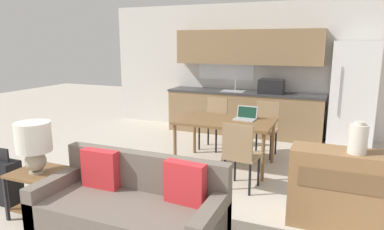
# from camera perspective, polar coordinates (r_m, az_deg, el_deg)

# --- Properties ---
(wall_back) EXTENTS (6.40, 0.07, 2.70)m
(wall_back) POSITION_cam_1_polar(r_m,az_deg,el_deg) (7.44, 9.35, 7.69)
(wall_back) COLOR silver
(wall_back) RESTS_ON ground_plane
(kitchen_counter) EXTENTS (3.21, 0.65, 2.15)m
(kitchen_counter) POSITION_cam_1_polar(r_m,az_deg,el_deg) (7.20, 8.79, 3.48)
(kitchen_counter) COLOR #8E704C
(kitchen_counter) RESTS_ON ground_plane
(refrigerator) EXTENTS (0.76, 0.71, 1.92)m
(refrigerator) POSITION_cam_1_polar(r_m,az_deg,el_deg) (6.91, 25.14, 3.11)
(refrigerator) COLOR white
(refrigerator) RESTS_ON ground_plane
(dining_table) EXTENTS (1.46, 0.91, 0.73)m
(dining_table) POSITION_cam_1_polar(r_m,az_deg,el_deg) (5.27, 5.55, -1.49)
(dining_table) COLOR brown
(dining_table) RESTS_ON ground_plane
(couch) EXTENTS (1.81, 0.80, 0.82)m
(couch) POSITION_cam_1_polar(r_m,az_deg,el_deg) (3.48, -9.90, -14.90)
(couch) COLOR #3D2D1E
(couch) RESTS_ON ground_plane
(side_table) EXTENTS (0.51, 0.51, 0.52)m
(side_table) POSITION_cam_1_polar(r_m,az_deg,el_deg) (4.21, -24.12, -10.62)
(side_table) COLOR brown
(side_table) RESTS_ON ground_plane
(table_lamp) EXTENTS (0.37, 0.37, 0.56)m
(table_lamp) POSITION_cam_1_polar(r_m,az_deg,el_deg) (4.00, -24.87, -4.14)
(table_lamp) COLOR #B2A893
(table_lamp) RESTS_ON side_table
(credenza) EXTENTS (0.96, 0.40, 0.83)m
(credenza) POSITION_cam_1_polar(r_m,az_deg,el_deg) (3.89, 23.14, -11.30)
(credenza) COLOR olive
(credenza) RESTS_ON ground_plane
(vase) EXTENTS (0.18, 0.18, 0.32)m
(vase) POSITION_cam_1_polar(r_m,az_deg,el_deg) (3.69, 25.94, -3.56)
(vase) COLOR beige
(vase) RESTS_ON credenza
(dining_chair_far_left) EXTENTS (0.48, 0.48, 0.91)m
(dining_chair_far_left) POSITION_cam_1_polar(r_m,az_deg,el_deg) (6.19, 3.70, -0.94)
(dining_chair_far_left) COLOR #997A56
(dining_chair_far_left) RESTS_ON ground_plane
(dining_chair_far_right) EXTENTS (0.45, 0.45, 0.91)m
(dining_chair_far_right) POSITION_cam_1_polar(r_m,az_deg,el_deg) (5.94, 12.10, -1.76)
(dining_chair_far_right) COLOR #997A56
(dining_chair_far_right) RESTS_ON ground_plane
(dining_chair_near_right) EXTENTS (0.47, 0.47, 0.91)m
(dining_chair_near_right) POSITION_cam_1_polar(r_m,az_deg,el_deg) (4.45, 8.10, -6.25)
(dining_chair_near_right) COLOR #997A56
(dining_chair_near_right) RESTS_ON ground_plane
(laptop) EXTENTS (0.34, 0.28, 0.20)m
(laptop) POSITION_cam_1_polar(r_m,az_deg,el_deg) (5.34, 8.94, -0.20)
(laptop) COLOR #B7BABC
(laptop) RESTS_ON dining_table
(suitcase) EXTENTS (0.37, 0.22, 0.68)m
(suitcase) POSITION_cam_1_polar(r_m,az_deg,el_deg) (4.72, -28.76, -9.67)
(suitcase) COLOR black
(suitcase) RESTS_ON ground_plane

